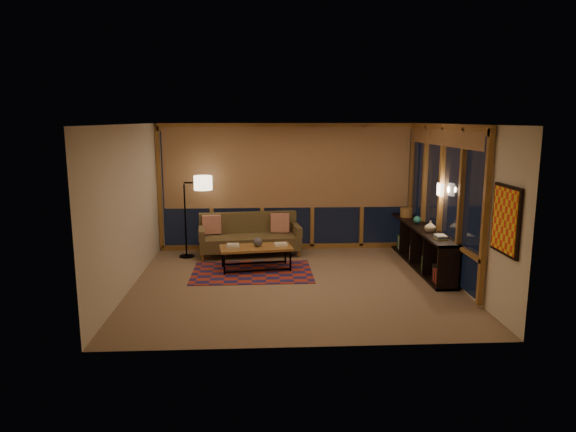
{
  "coord_description": "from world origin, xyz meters",
  "views": [
    {
      "loc": [
        -0.56,
        -8.42,
        2.78
      ],
      "look_at": [
        -0.1,
        0.29,
        1.13
      ],
      "focal_mm": 32.0,
      "sensor_mm": 36.0,
      "label": 1
    }
  ],
  "objects_px": {
    "coffee_table": "(256,258)",
    "bookshelf": "(420,246)",
    "sofa": "(250,235)",
    "floor_lamp": "(185,217)"
  },
  "relations": [
    {
      "from": "floor_lamp",
      "to": "bookshelf",
      "type": "height_order",
      "value": "floor_lamp"
    },
    {
      "from": "floor_lamp",
      "to": "sofa",
      "type": "bearing_deg",
      "value": 9.25
    },
    {
      "from": "sofa",
      "to": "coffee_table",
      "type": "relative_size",
      "value": 1.55
    },
    {
      "from": "sofa",
      "to": "floor_lamp",
      "type": "distance_m",
      "value": 1.36
    },
    {
      "from": "bookshelf",
      "to": "sofa",
      "type": "bearing_deg",
      "value": 163.98
    },
    {
      "from": "coffee_table",
      "to": "bookshelf",
      "type": "bearing_deg",
      "value": -5.84
    },
    {
      "from": "coffee_table",
      "to": "bookshelf",
      "type": "relative_size",
      "value": 0.43
    },
    {
      "from": "sofa",
      "to": "floor_lamp",
      "type": "bearing_deg",
      "value": 176.61
    },
    {
      "from": "sofa",
      "to": "bookshelf",
      "type": "xyz_separation_m",
      "value": [
        3.29,
        -0.95,
        -0.04
      ]
    },
    {
      "from": "floor_lamp",
      "to": "coffee_table",
      "type": "bearing_deg",
      "value": -28.38
    }
  ]
}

